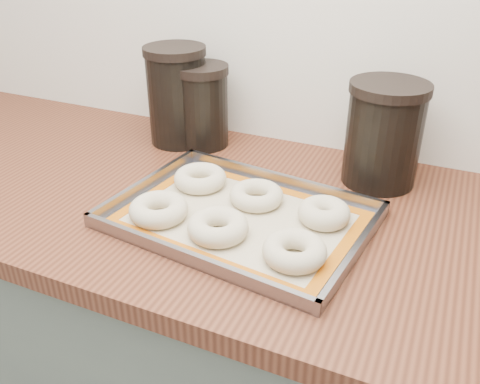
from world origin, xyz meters
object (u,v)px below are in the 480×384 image
at_px(bagel_front_left, 159,209).
at_px(canister_left, 177,95).
at_px(baking_tray, 240,217).
at_px(canister_mid, 202,106).
at_px(bagel_front_mid, 218,227).
at_px(bagel_front_right, 294,251).
at_px(bagel_back_mid, 256,195).
at_px(bagel_back_right, 324,213).
at_px(canister_right, 384,134).
at_px(bagel_back_left, 200,178).

bearing_deg(bagel_front_left, canister_left, 114.01).
height_order(baking_tray, canister_mid, canister_mid).
bearing_deg(bagel_front_mid, baking_tray, 80.40).
bearing_deg(bagel_front_right, bagel_front_left, 175.34).
height_order(bagel_front_left, canister_left, canister_left).
height_order(bagel_front_mid, canister_mid, canister_mid).
relative_size(bagel_back_mid, bagel_back_right, 1.10).
bearing_deg(canister_right, bagel_back_mid, -134.94).
bearing_deg(canister_right, canister_mid, 176.97).
distance_m(bagel_back_right, canister_left, 0.50).
bearing_deg(bagel_back_left, bagel_front_left, -94.45).
relative_size(bagel_front_mid, canister_left, 0.46).
height_order(bagel_front_left, canister_right, canister_right).
height_order(bagel_back_right, canister_right, canister_right).
xyz_separation_m(bagel_front_mid, canister_mid, (-0.21, 0.35, 0.08)).
relative_size(bagel_front_left, bagel_back_left, 1.01).
distance_m(bagel_back_left, canister_left, 0.27).
distance_m(bagel_front_mid, canister_right, 0.40).
xyz_separation_m(bagel_front_mid, bagel_back_mid, (0.02, 0.13, -0.00)).
xyz_separation_m(bagel_front_right, canister_right, (0.07, 0.34, 0.09)).
distance_m(bagel_front_mid, bagel_front_right, 0.14).
distance_m(bagel_back_right, canister_right, 0.23).
height_order(bagel_front_mid, bagel_back_left, bagel_front_mid).
bearing_deg(canister_right, bagel_front_right, -101.50).
bearing_deg(canister_right, canister_left, 178.04).
distance_m(bagel_front_mid, bagel_back_left, 0.19).
relative_size(bagel_front_left, canister_left, 0.47).
relative_size(bagel_back_left, bagel_back_right, 1.13).
distance_m(bagel_front_right, canister_mid, 0.52).
bearing_deg(baking_tray, canister_mid, 128.21).
distance_m(bagel_back_mid, canister_mid, 0.33).
relative_size(bagel_back_left, canister_left, 0.46).
xyz_separation_m(canister_left, canister_right, (0.49, -0.02, -0.01)).
xyz_separation_m(bagel_back_mid, bagel_back_right, (0.14, -0.01, 0.00)).
bearing_deg(canister_left, bagel_front_left, -65.99).
relative_size(bagel_back_left, canister_right, 0.51).
distance_m(bagel_front_left, bagel_front_right, 0.27).
bearing_deg(baking_tray, bagel_front_right, -31.64).
relative_size(baking_tray, bagel_front_mid, 4.63).
height_order(bagel_back_mid, canister_right, canister_right).
distance_m(bagel_back_left, canister_mid, 0.24).
height_order(baking_tray, bagel_front_mid, bagel_front_mid).
xyz_separation_m(baking_tray, bagel_front_left, (-0.14, -0.06, 0.02)).
bearing_deg(bagel_front_mid, canister_left, 128.55).
height_order(canister_left, canister_right, canister_left).
bearing_deg(bagel_front_mid, bagel_front_left, 176.04).
distance_m(bagel_front_right, canister_left, 0.56).
distance_m(bagel_front_left, bagel_back_mid, 0.19).
height_order(bagel_front_right, bagel_back_left, bagel_front_right).
height_order(bagel_back_left, canister_mid, canister_mid).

